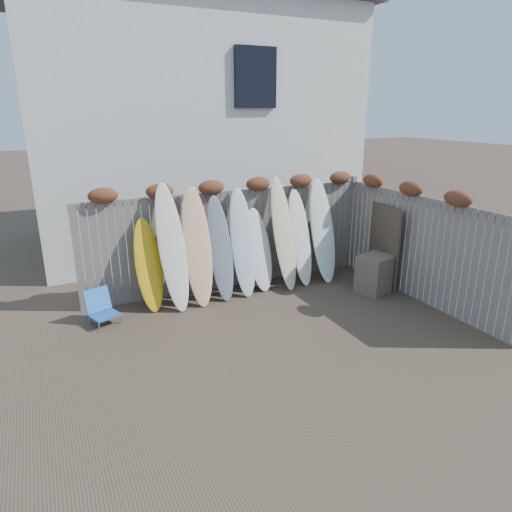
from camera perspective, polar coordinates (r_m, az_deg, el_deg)
name	(u,v)px	position (r m, az deg, el deg)	size (l,w,h in m)	color
ground	(287,334)	(7.66, 3.93, -9.67)	(80.00, 80.00, 0.00)	#493A2D
back_fence	(233,231)	(9.27, -2.85, 3.19)	(6.05, 0.28, 2.24)	slate
right_fence	(420,242)	(9.17, 19.84, 1.69)	(0.28, 4.40, 2.24)	slate
house	(188,122)	(12.98, -8.45, 16.29)	(8.50, 5.50, 6.33)	silver
beach_chair	(101,308)	(8.35, -18.79, -6.13)	(0.58, 0.60, 0.59)	#2251AB
wooden_crate	(375,274)	(9.46, 14.66, -2.18)	(0.65, 0.54, 0.76)	brown
lattice_panel	(384,246)	(9.79, 15.67, 1.23)	(0.05, 1.12, 1.67)	#312B1E
surfboard_0	(148,265)	(8.50, -13.29, -1.12)	(0.48, 0.07, 1.73)	gold
surfboard_1	(172,247)	(8.41, -10.46, 1.06)	(0.51, 0.07, 2.38)	beige
surfboard_2	(197,247)	(8.57, -7.37, 1.18)	(0.53, 0.07, 2.27)	#F0B68B
surfboard_3	(220,248)	(8.77, -4.50, 0.95)	(0.47, 0.07, 2.05)	slate
surfboard_4	(243,242)	(8.95, -1.69, 1.71)	(0.48, 0.07, 2.17)	silver
surfboard_5	(259,250)	(9.21, 0.36, 0.78)	(0.54, 0.07, 1.71)	silver
surfboard_6	(284,234)	(9.29, 3.46, 2.78)	(0.45, 0.07, 2.33)	beige
surfboard_7	(300,237)	(9.56, 5.53, 2.34)	(0.47, 0.07, 2.04)	white
surfboard_8	(323,231)	(9.79, 8.32, 3.13)	(0.54, 0.07, 2.23)	silver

